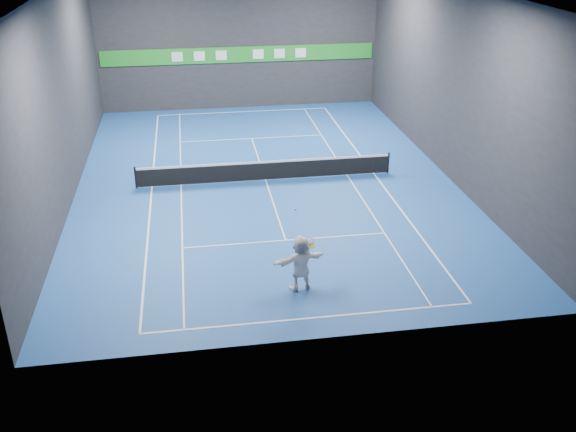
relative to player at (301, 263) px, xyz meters
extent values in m
plane|color=#1B4B99|center=(0.04, 10.04, -1.02)|extent=(26.00, 26.00, 0.00)
cube|color=#27272A|center=(0.04, 23.04, 3.48)|extent=(18.00, 0.10, 9.00)
cube|color=#27272A|center=(0.04, -2.96, 3.48)|extent=(18.00, 0.10, 9.00)
cube|color=#27272A|center=(-8.96, 10.04, 3.48)|extent=(0.10, 26.00, 9.00)
cube|color=#27272A|center=(9.04, 10.04, 3.48)|extent=(0.10, 26.00, 9.00)
cube|color=white|center=(0.04, -1.85, -1.02)|extent=(10.98, 0.08, 0.01)
cube|color=white|center=(0.04, 21.93, -1.02)|extent=(10.98, 0.08, 0.01)
cube|color=white|center=(-5.45, 10.04, -1.02)|extent=(0.08, 23.78, 0.01)
cube|color=white|center=(5.53, 10.04, -1.02)|extent=(0.08, 23.78, 0.01)
cube|color=white|center=(-4.07, 10.04, -1.02)|extent=(0.06, 23.78, 0.01)
cube|color=white|center=(4.15, 10.04, -1.02)|extent=(0.06, 23.78, 0.01)
cube|color=white|center=(0.04, 3.64, -1.02)|extent=(8.23, 0.06, 0.01)
cube|color=white|center=(0.04, 16.44, -1.02)|extent=(8.23, 0.06, 0.01)
cube|color=white|center=(0.04, 10.04, -1.02)|extent=(0.06, 12.80, 0.01)
imported|color=white|center=(0.00, 0.00, 0.00)|extent=(1.98, 1.05, 2.04)
sphere|color=#F3F929|center=(-0.16, 0.20, 1.96)|extent=(0.07, 0.07, 0.07)
cylinder|color=black|center=(-6.16, 10.04, -0.48)|extent=(0.10, 0.10, 1.07)
cylinder|color=black|center=(6.24, 10.04, -0.48)|extent=(0.10, 0.10, 1.07)
cube|color=black|center=(0.04, 10.04, -0.55)|extent=(12.40, 0.03, 0.86)
cube|color=white|center=(0.04, 10.04, -0.07)|extent=(12.40, 0.04, 0.10)
cube|color=green|center=(0.04, 22.98, 2.48)|extent=(17.64, 0.06, 1.00)
cube|color=white|center=(-3.96, 22.92, 2.48)|extent=(0.70, 0.04, 0.60)
cube|color=white|center=(-2.56, 22.92, 2.48)|extent=(0.70, 0.04, 0.60)
cube|color=white|center=(-1.16, 22.92, 2.48)|extent=(0.70, 0.04, 0.60)
cube|color=white|center=(1.24, 22.92, 2.48)|extent=(0.70, 0.04, 0.60)
cube|color=white|center=(2.64, 22.92, 2.48)|extent=(0.70, 0.04, 0.60)
cube|color=white|center=(4.04, 22.92, 2.48)|extent=(0.70, 0.04, 0.60)
torus|color=#B5131D|center=(0.32, 0.05, 0.80)|extent=(0.43, 0.40, 0.20)
cylinder|color=#C2D94C|center=(0.38, 0.05, 0.63)|extent=(0.37, 0.31, 0.22)
cylinder|color=red|center=(0.33, 0.05, 0.56)|extent=(0.06, 0.11, 0.18)
cylinder|color=yellow|center=(0.29, 0.03, 0.37)|extent=(0.06, 0.18, 0.24)
camera|label=1|loc=(-3.44, -18.88, 11.02)|focal=40.00mm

